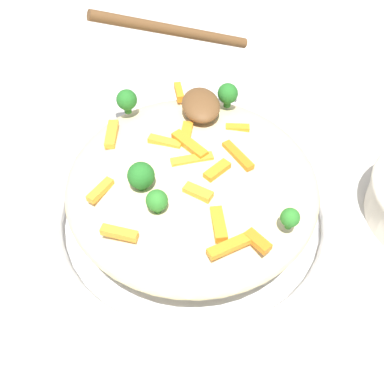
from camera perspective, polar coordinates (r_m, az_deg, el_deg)
The scene contains 25 objects.
ground_plane at distance 0.57m, azimuth -0.00°, elevation -4.67°, with size 2.40×2.40×0.00m, color beige.
serving_bowl at distance 0.55m, azimuth -0.00°, elevation -2.98°, with size 0.32×0.32×0.05m.
pasta_mound at distance 0.51m, azimuth -0.00°, elevation 0.88°, with size 0.26×0.26×0.07m, color beige.
carrot_piece_0 at distance 0.48m, azimuth -0.09°, elevation 3.51°, with size 0.04×0.01×0.01m, color orange.
carrot_piece_1 at distance 0.49m, azimuth 5.19°, elevation 4.32°, with size 0.04×0.01×0.01m, color orange.
carrot_piece_2 at distance 0.47m, azimuth 2.86°, elevation 2.47°, with size 0.03×0.01×0.01m, color orange.
carrot_piece_3 at distance 0.53m, azimuth 5.19°, elevation 7.26°, with size 0.02×0.01×0.01m, color orange.
carrot_piece_4 at distance 0.57m, azimuth -1.94°, elevation 11.24°, with size 0.03×0.01×0.01m, color orange.
carrot_piece_5 at distance 0.43m, azimuth 7.46°, elevation -5.54°, with size 0.03×0.01×0.01m, color orange.
carrot_piece_6 at distance 0.50m, azimuth -3.07°, elevation 5.67°, with size 0.03×0.01×0.01m, color orange.
carrot_piece_7 at distance 0.43m, azimuth 4.27°, elevation -6.13°, with size 0.04×0.01×0.01m, color orange.
carrot_piece_8 at distance 0.47m, azimuth -10.36°, elevation 0.21°, with size 0.03×0.01×0.01m, color orange.
carrot_piece_9 at distance 0.46m, azimuth 0.75°, elevation -0.05°, with size 0.03×0.01×0.01m, color orange.
carrot_piece_10 at distance 0.55m, azimuth 0.68°, elevation 9.46°, with size 0.03×0.01×0.01m, color orange.
carrot_piece_11 at distance 0.53m, azimuth -9.11°, elevation 6.52°, with size 0.04×0.01×0.01m, color orange.
carrot_piece_12 at distance 0.52m, azimuth -0.50°, elevation 6.87°, with size 0.03×0.01×0.01m, color orange.
carrot_piece_13 at distance 0.44m, azimuth -8.26°, elevation -4.62°, with size 0.03×0.01×0.01m, color orange.
carrot_piece_14 at distance 0.49m, azimuth -0.73°, elevation 5.34°, with size 0.04×0.01×0.01m, color orange.
carrot_piece_15 at distance 0.44m, azimuth 3.04°, elevation -3.63°, with size 0.04×0.01×0.01m, color orange.
broccoli_floret_0 at distance 0.55m, azimuth 4.08°, elevation 11.05°, with size 0.02×0.02×0.03m.
broccoli_floret_1 at distance 0.54m, azimuth -7.42°, elevation 10.29°, with size 0.02×0.02×0.03m.
broccoli_floret_2 at distance 0.44m, azimuth 11.07°, elevation -2.90°, with size 0.02×0.02×0.02m.
broccoli_floret_3 at distance 0.46m, azimuth -5.80°, elevation 1.82°, with size 0.03×0.03×0.03m.
broccoli_floret_4 at distance 0.44m, azimuth -4.00°, elevation -1.01°, with size 0.02×0.02×0.02m.
serving_spoon at distance 0.55m, azimuth -0.49°, elevation 13.30°, with size 0.14×0.18×0.09m.
Camera 1 is at (0.34, -0.04, 0.46)m, focal length 47.00 mm.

